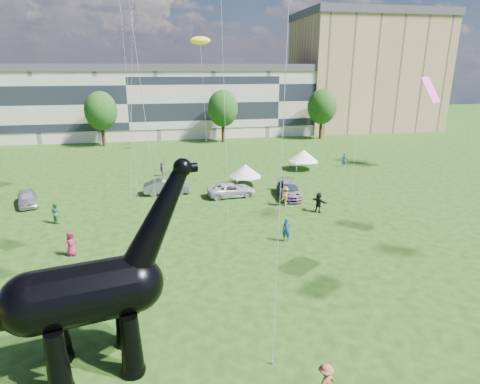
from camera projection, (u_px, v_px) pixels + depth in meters
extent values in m
plane|color=#16330C|center=(223.00, 343.00, 19.19)|extent=(220.00, 220.00, 0.00)
cube|color=beige|center=(130.00, 104.00, 74.04)|extent=(78.00, 11.00, 12.00)
cube|color=tan|center=(365.00, 75.00, 83.99)|extent=(28.00, 18.00, 22.00)
cylinder|color=#382314|center=(103.00, 136.00, 66.21)|extent=(0.56, 0.56, 3.20)
ellipsoid|color=#14380F|center=(100.00, 107.00, 64.79)|extent=(5.20, 5.20, 6.24)
cylinder|color=#382314|center=(223.00, 133.00, 69.81)|extent=(0.56, 0.56, 3.20)
ellipsoid|color=#14380F|center=(223.00, 105.00, 68.39)|extent=(5.20, 5.20, 6.24)
cylinder|color=#382314|center=(321.00, 130.00, 73.05)|extent=(0.56, 0.56, 3.20)
ellipsoid|color=#14380F|center=(322.00, 104.00, 71.63)|extent=(5.20, 5.20, 6.24)
cone|color=black|center=(58.00, 364.00, 15.86)|extent=(1.16, 1.16, 2.86)
cone|color=black|center=(59.00, 333.00, 17.71)|extent=(1.16, 1.16, 2.86)
sphere|color=black|center=(62.00, 356.00, 18.09)|extent=(1.05, 1.05, 1.05)
cone|color=black|center=(131.00, 345.00, 16.91)|extent=(1.16, 1.16, 2.86)
sphere|color=black|center=(134.00, 370.00, 17.28)|extent=(1.05, 1.05, 1.05)
cone|color=black|center=(125.00, 318.00, 18.75)|extent=(1.16, 1.16, 2.86)
sphere|color=black|center=(127.00, 340.00, 19.13)|extent=(1.05, 1.05, 1.05)
cylinder|color=black|center=(86.00, 293.00, 16.59)|extent=(4.43, 3.32, 2.57)
sphere|color=black|center=(32.00, 303.00, 15.86)|extent=(2.57, 2.57, 2.57)
sphere|color=black|center=(135.00, 283.00, 17.32)|extent=(2.47, 2.47, 2.47)
cone|color=black|center=(158.00, 220.00, 16.92)|extent=(3.80, 2.12, 5.04)
sphere|color=black|center=(182.00, 167.00, 16.69)|extent=(0.80, 0.80, 0.80)
cylinder|color=black|center=(189.00, 168.00, 16.80)|extent=(0.74, 0.54, 0.42)
imported|color=silver|center=(27.00, 198.00, 38.08)|extent=(2.92, 4.53, 1.43)
imported|color=slate|center=(167.00, 187.00, 41.49)|extent=(4.74, 1.66, 1.56)
imported|color=silver|center=(232.00, 190.00, 40.70)|extent=(5.10, 2.69, 1.37)
imported|color=#595960|center=(289.00, 190.00, 40.50)|extent=(2.65, 5.25, 1.46)
cube|color=silver|center=(245.00, 177.00, 44.40)|extent=(2.91, 2.91, 0.11)
cone|color=silver|center=(245.00, 170.00, 44.18)|extent=(3.68, 3.68, 1.37)
cylinder|color=#999999|center=(237.00, 185.00, 43.06)|extent=(0.05, 0.05, 1.00)
cylinder|color=#999999|center=(260.00, 183.00, 43.68)|extent=(0.05, 0.05, 1.00)
cylinder|color=#999999|center=(232.00, 179.00, 45.42)|extent=(0.05, 0.05, 1.00)
cylinder|color=#999999|center=(253.00, 177.00, 46.03)|extent=(0.05, 0.05, 1.00)
cube|color=white|center=(303.00, 161.00, 51.26)|extent=(2.93, 2.93, 0.12)
cone|color=white|center=(303.00, 155.00, 51.03)|extent=(3.71, 3.71, 1.45)
cylinder|color=#999999|center=(296.00, 168.00, 49.89)|extent=(0.06, 0.06, 1.07)
cylinder|color=#999999|center=(317.00, 167.00, 50.40)|extent=(0.06, 0.06, 1.07)
cylinder|color=#999999|center=(290.00, 163.00, 52.43)|extent=(0.06, 0.06, 1.07)
cylinder|color=#999999|center=(309.00, 163.00, 52.94)|extent=(0.06, 0.06, 1.07)
imported|color=maroon|center=(71.00, 244.00, 27.85)|extent=(1.04, 0.95, 1.78)
imported|color=olive|center=(285.00, 196.00, 37.91)|extent=(1.35, 1.36, 1.88)
imported|color=brown|center=(325.00, 383.00, 15.71)|extent=(1.23, 1.04, 1.66)
imported|color=navy|center=(287.00, 230.00, 30.13)|extent=(0.80, 0.70, 1.84)
imported|color=#2D7244|center=(56.00, 213.00, 33.69)|extent=(1.09, 1.10, 1.79)
imported|color=black|center=(319.00, 202.00, 36.28)|extent=(1.28, 1.77, 1.84)
imported|color=#356785|center=(344.00, 160.00, 52.82)|extent=(0.65, 0.79, 1.86)
imported|color=#632D66|center=(162.00, 169.00, 48.23)|extent=(0.48, 1.00, 1.66)
plane|color=#F544B9|center=(431.00, 90.00, 49.78)|extent=(3.96, 3.56, 3.03)
ellipsoid|color=yellow|center=(200.00, 41.00, 57.77)|extent=(2.67, 3.19, 1.14)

